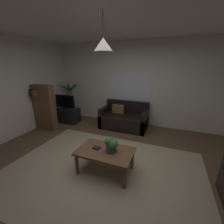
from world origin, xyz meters
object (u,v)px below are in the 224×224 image
(couch_under_window, at_px, (124,119))
(coffee_table, at_px, (105,154))
(tv, at_px, (65,102))
(book_on_table_0, at_px, (96,148))
(bookshelf_corner, at_px, (44,107))
(remote_on_table_0, at_px, (114,149))
(tv_stand, at_px, (67,115))
(potted_palm_corner, at_px, (71,102))
(pendant_lamp, at_px, (103,44))
(potted_plant_on_table, at_px, (111,144))

(couch_under_window, bearing_deg, coffee_table, -82.18)
(tv, bearing_deg, couch_under_window, 8.24)
(book_on_table_0, relative_size, bookshelf_corner, 0.09)
(remote_on_table_0, relative_size, tv_stand, 0.18)
(coffee_table, bearing_deg, couch_under_window, 97.82)
(potted_palm_corner, bearing_deg, tv_stand, -71.81)
(book_on_table_0, distance_m, pendant_lamp, 1.79)
(couch_under_window, relative_size, pendant_lamp, 2.64)
(couch_under_window, height_order, bookshelf_corner, bookshelf_corner)
(couch_under_window, xyz_separation_m, potted_plant_on_table, (0.41, -2.13, 0.31))
(book_on_table_0, height_order, pendant_lamp, pendant_lamp)
(potted_plant_on_table, relative_size, tv, 0.38)
(tv, relative_size, bookshelf_corner, 0.54)
(couch_under_window, distance_m, book_on_table_0, 2.15)
(remote_on_table_0, xyz_separation_m, pendant_lamp, (-0.14, -0.08, 1.79))
(tv, bearing_deg, potted_plant_on_table, -36.66)
(book_on_table_0, distance_m, bookshelf_corner, 2.61)
(couch_under_window, relative_size, tv, 1.93)
(couch_under_window, distance_m, tv_stand, 2.07)
(coffee_table, height_order, pendant_lamp, pendant_lamp)
(coffee_table, xyz_separation_m, potted_palm_corner, (-2.51, 2.37, 0.24))
(potted_plant_on_table, height_order, potted_palm_corner, potted_palm_corner)
(couch_under_window, height_order, tv, tv)
(coffee_table, bearing_deg, bookshelf_corner, 156.39)
(potted_palm_corner, xyz_separation_m, pendant_lamp, (2.51, -2.37, 1.63))
(coffee_table, xyz_separation_m, remote_on_table_0, (0.14, 0.08, 0.08))
(potted_palm_corner, bearing_deg, couch_under_window, -5.66)
(potted_plant_on_table, bearing_deg, pendant_lamp, -171.71)
(remote_on_table_0, height_order, potted_palm_corner, potted_palm_corner)
(book_on_table_0, distance_m, tv, 2.86)
(coffee_table, relative_size, tv, 1.38)
(remote_on_table_0, height_order, tv_stand, tv_stand)
(book_on_table_0, bearing_deg, pendant_lamp, -1.89)
(couch_under_window, relative_size, potted_palm_corner, 1.02)
(tv_stand, bearing_deg, potted_plant_on_table, -36.98)
(tv, bearing_deg, tv_stand, 90.00)
(tv, bearing_deg, remote_on_table_0, -35.42)
(tv, bearing_deg, bookshelf_corner, -104.01)
(potted_plant_on_table, distance_m, tv_stand, 3.10)
(coffee_table, distance_m, book_on_table_0, 0.20)
(coffee_table, distance_m, remote_on_table_0, 0.18)
(book_on_table_0, relative_size, remote_on_table_0, 0.78)
(couch_under_window, xyz_separation_m, potted_palm_corner, (-2.22, 0.22, 0.33))
(couch_under_window, bearing_deg, bookshelf_corner, -155.09)
(tv_stand, height_order, potted_palm_corner, potted_palm_corner)
(bookshelf_corner, bearing_deg, coffee_table, -23.61)
(book_on_table_0, height_order, potted_plant_on_table, potted_plant_on_table)
(tv_stand, bearing_deg, book_on_table_0, -40.72)
(potted_plant_on_table, xyz_separation_m, tv_stand, (-2.46, 1.86, -0.34))
(book_on_table_0, bearing_deg, remote_on_table_0, 12.97)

